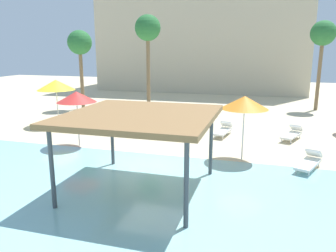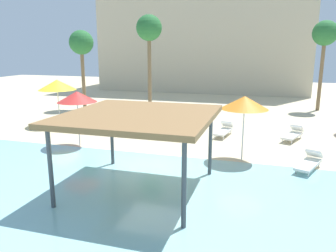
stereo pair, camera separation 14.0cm
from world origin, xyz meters
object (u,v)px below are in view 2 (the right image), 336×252
beach_umbrella_yellow_1 (57,85)px  palm_tree_3 (81,44)px  lounge_chair_3 (224,130)px  palm_tree_0 (149,31)px  shade_pavilion (139,118)px  beach_umbrella_orange_0 (245,103)px  lounge_chair_6 (309,162)px  lounge_chair_4 (123,121)px  palm_tree_2 (325,36)px  lounge_chair_1 (293,134)px  beach_umbrella_red_2 (77,97)px

beach_umbrella_yellow_1 → palm_tree_3: 6.50m
lounge_chair_3 → palm_tree_3: (-12.12, 5.50, 4.80)m
palm_tree_0 → shade_pavilion: bearing=-71.5°
shade_pavilion → lounge_chair_3: shade_pavilion is taller
beach_umbrella_orange_0 → lounge_chair_3: (-1.30, 3.97, -2.22)m
shade_pavilion → lounge_chair_6: bearing=33.1°
shade_pavilion → lounge_chair_4: (-4.67, 8.83, -2.24)m
lounge_chair_4 → palm_tree_2: palm_tree_2 is taller
beach_umbrella_yellow_1 → palm_tree_0: (4.13, 5.75, 3.50)m
lounge_chair_6 → lounge_chair_1: bearing=-154.0°
beach_umbrella_yellow_1 → lounge_chair_6: beach_umbrella_yellow_1 is taller
shade_pavilion → beach_umbrella_orange_0: size_ratio=1.70×
beach_umbrella_orange_0 → palm_tree_2: size_ratio=0.41×
lounge_chair_1 → palm_tree_0: size_ratio=0.27×
beach_umbrella_yellow_1 → palm_tree_3: bearing=105.2°
shade_pavilion → lounge_chair_4: bearing=117.9°
beach_umbrella_yellow_1 → palm_tree_0: 7.90m
lounge_chair_1 → palm_tree_3: (-15.79, 5.35, 4.80)m
beach_umbrella_orange_0 → lounge_chair_1: beach_umbrella_orange_0 is taller
lounge_chair_6 → beach_umbrella_red_2: bearing=-70.3°
beach_umbrella_orange_0 → lounge_chair_3: 4.73m
shade_pavilion → beach_umbrella_yellow_1: 11.86m
lounge_chair_3 → lounge_chair_4: size_ratio=1.00×
beach_umbrella_yellow_1 → palm_tree_2: (16.66, 10.38, 3.19)m
lounge_chair_1 → palm_tree_2: size_ratio=0.29×
lounge_chair_6 → palm_tree_2: (2.09, 14.60, 5.44)m
palm_tree_2 → palm_tree_3: bearing=-165.8°
shade_pavilion → lounge_chair_6: (5.84, 3.80, -2.24)m
palm_tree_2 → beach_umbrella_yellow_1: bearing=-148.1°
beach_umbrella_orange_0 → lounge_chair_1: size_ratio=1.43×
lounge_chair_1 → lounge_chair_6: size_ratio=1.00×
lounge_chair_4 → shade_pavilion: bearing=54.9°
shade_pavilion → lounge_chair_1: (5.49, 8.44, -2.24)m
lounge_chair_3 → palm_tree_2: palm_tree_2 is taller
beach_umbrella_yellow_1 → lounge_chair_4: size_ratio=1.48×
beach_umbrella_yellow_1 → beach_umbrella_red_2: 5.39m
lounge_chair_3 → palm_tree_0: size_ratio=0.27×
beach_umbrella_yellow_1 → lounge_chair_6: 15.33m
lounge_chair_1 → lounge_chair_4: size_ratio=1.01×
beach_umbrella_yellow_1 → lounge_chair_3: 10.79m
lounge_chair_3 → lounge_chair_6: same height
shade_pavilion → beach_umbrella_yellow_1: beach_umbrella_yellow_1 is taller
shade_pavilion → palm_tree_0: (-4.60, 13.77, 3.51)m
beach_umbrella_orange_0 → palm_tree_0: size_ratio=0.39×
beach_umbrella_orange_0 → palm_tree_2: 15.22m
lounge_chair_1 → palm_tree_3: bearing=-86.6°
lounge_chair_6 → palm_tree_3: (-16.14, 9.99, 4.80)m
beach_umbrella_orange_0 → palm_tree_3: size_ratio=0.46×
beach_umbrella_red_2 → palm_tree_3: size_ratio=0.44×
beach_umbrella_red_2 → palm_tree_3: bearing=119.1°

